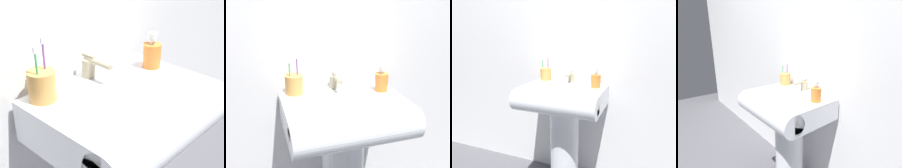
# 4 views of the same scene
# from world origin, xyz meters

# --- Properties ---
(sink_basin) EXTENTS (0.59, 0.47, 0.15)m
(sink_basin) POSITION_xyz_m (0.00, -0.05, 0.77)
(sink_basin) COLOR white
(sink_basin) RESTS_ON sink_pedestal
(faucet) EXTENTS (0.05, 0.14, 0.08)m
(faucet) POSITION_xyz_m (0.00, 0.14, 0.88)
(faucet) COLOR tan
(faucet) RESTS_ON sink_basin
(toothbrush_cup) EXTENTS (0.09, 0.09, 0.20)m
(toothbrush_cup) POSITION_xyz_m (-0.22, 0.14, 0.89)
(toothbrush_cup) COLOR #D19347
(toothbrush_cup) RESTS_ON sink_basin
(soap_bottle) EXTENTS (0.07, 0.07, 0.14)m
(soap_bottle) POSITION_xyz_m (0.22, 0.04, 0.89)
(soap_bottle) COLOR orange
(soap_bottle) RESTS_ON sink_basin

